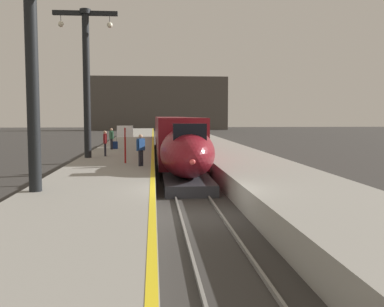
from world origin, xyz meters
name	(u,v)px	position (x,y,z in m)	size (l,w,h in m)	color
ground_plane	(201,217)	(0.00, 0.00, 0.00)	(260.00, 260.00, 0.00)	#33302D
platform_left	(128,151)	(-4.05, 24.75, 0.53)	(4.80, 110.00, 1.05)	gray
platform_right	(216,150)	(4.05, 24.75, 0.53)	(4.80, 110.00, 1.05)	gray
platform_left_safety_stripe	(153,145)	(-1.77, 24.75, 1.05)	(0.20, 107.80, 0.01)	yellow
rail_main_left	(163,153)	(-0.75, 27.50, 0.06)	(0.08, 110.00, 0.12)	slate
rail_main_right	(179,153)	(0.75, 27.50, 0.06)	(0.08, 110.00, 0.12)	slate
highspeed_train_main	(174,137)	(0.00, 21.96, 1.93)	(2.92, 37.99, 3.60)	maroon
station_column_near	(33,33)	(-5.84, -0.07, 6.56)	(4.00, 0.68, 8.98)	black
station_column_mid	(86,69)	(-5.90, 12.75, 6.63)	(4.00, 0.68, 9.29)	black
passenger_near_edge	(111,137)	(-5.05, 19.73, 2.04)	(0.37, 0.51, 1.69)	#23232D
passenger_mid_platform	(141,147)	(-2.40, 7.63, 2.04)	(0.45, 0.42, 1.69)	#23232D
passenger_far_waiting	(105,141)	(-4.91, 13.73, 2.04)	(0.29, 0.56, 1.69)	#23232D
rolling_suitcase	(115,145)	(-4.81, 20.32, 1.35)	(0.40, 0.22, 0.98)	navy
departure_info_board	(125,136)	(-3.31, 9.21, 2.56)	(0.90, 0.10, 2.12)	maroon
terminus_back_wall	(160,103)	(0.00, 102.00, 7.00)	(36.00, 2.00, 14.00)	#4C4742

